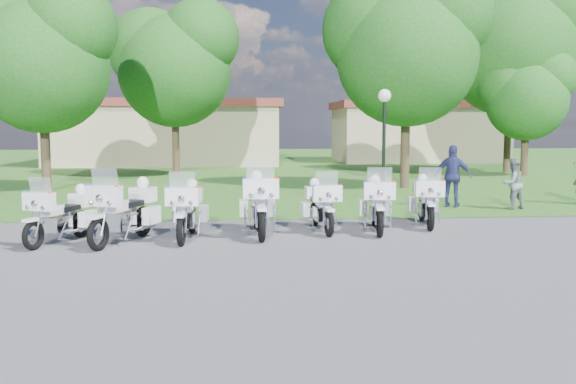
{
  "coord_description": "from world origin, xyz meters",
  "views": [
    {
      "loc": [
        -1.25,
        -14.17,
        2.6
      ],
      "look_at": [
        -0.13,
        1.2,
        0.95
      ],
      "focal_mm": 40.0,
      "sensor_mm": 36.0,
      "label": 1
    }
  ],
  "objects": [
    {
      "name": "ground",
      "position": [
        0.0,
        0.0,
        0.0
      ],
      "size": [
        100.0,
        100.0,
        0.0
      ],
      "primitive_type": "plane",
      "color": "#515156",
      "rests_on": "ground"
    },
    {
      "name": "motorcycle_6",
      "position": [
        3.46,
        1.84,
        0.64
      ],
      "size": [
        0.97,
        2.28,
        1.54
      ],
      "rotation": [
        0.0,
        0.0,
        2.99
      ],
      "color": "black",
      "rests_on": "ground"
    },
    {
      "name": "bystander_b",
      "position": [
        6.96,
        4.63,
        0.77
      ],
      "size": [
        0.89,
        0.78,
        1.55
      ],
      "primitive_type": "imported",
      "rotation": [
        0.0,
        0.0,
        -2.84
      ],
      "color": "gray",
      "rests_on": "ground"
    },
    {
      "name": "motorcycle_5",
      "position": [
        2.03,
        1.1,
        0.67
      ],
      "size": [
        0.97,
        2.37,
        1.6
      ],
      "rotation": [
        0.0,
        0.0,
        3.01
      ],
      "color": "black",
      "rests_on": "ground"
    },
    {
      "name": "tree_2",
      "position": [
        5.29,
        11.3,
        5.81
      ],
      "size": [
        6.59,
        5.62,
        8.78
      ],
      "color": "#38281C",
      "rests_on": "ground"
    },
    {
      "name": "tree_3",
      "position": [
        12.85,
        16.96,
        4.14
      ],
      "size": [
        4.7,
        4.01,
        6.26
      ],
      "color": "#38281C",
      "rests_on": "ground"
    },
    {
      "name": "tree_0",
      "position": [
        -8.82,
        11.18,
        5.24
      ],
      "size": [
        5.93,
        5.06,
        7.91
      ],
      "color": "#38281C",
      "rests_on": "ground"
    },
    {
      "name": "grass_lawn",
      "position": [
        0.0,
        27.0,
        0.0
      ],
      "size": [
        100.0,
        48.0,
        0.01
      ],
      "primitive_type": "cube",
      "color": "#22581B",
      "rests_on": "ground"
    },
    {
      "name": "lamp_post",
      "position": [
        3.62,
        7.51,
        2.87
      ],
      "size": [
        0.44,
        0.44,
        3.76
      ],
      "color": "black",
      "rests_on": "ground"
    },
    {
      "name": "building_west",
      "position": [
        -6.0,
        28.0,
        2.07
      ],
      "size": [
        14.56,
        8.32,
        4.1
      ],
      "color": "tan",
      "rests_on": "ground"
    },
    {
      "name": "bystander_c",
      "position": [
        5.3,
        5.21,
        0.96
      ],
      "size": [
        1.22,
        0.94,
        1.93
      ],
      "primitive_type": "imported",
      "rotation": [
        0.0,
        0.0,
        2.65
      ],
      "color": "navy",
      "rests_on": "ground"
    },
    {
      "name": "motorcycle_4",
      "position": [
        0.66,
        1.2,
        0.63
      ],
      "size": [
        0.85,
        2.23,
        1.5
      ],
      "rotation": [
        0.0,
        0.0,
        3.24
      ],
      "color": "black",
      "rests_on": "ground"
    },
    {
      "name": "motorcycle_3",
      "position": [
        -0.85,
        0.82,
        0.74
      ],
      "size": [
        0.9,
        2.63,
        1.76
      ],
      "rotation": [
        0.0,
        0.0,
        3.18
      ],
      "color": "black",
      "rests_on": "ground"
    },
    {
      "name": "motorcycle_2",
      "position": [
        -2.47,
        0.35,
        0.66
      ],
      "size": [
        0.85,
        2.35,
        1.58
      ],
      "rotation": [
        0.0,
        0.0,
        3.08
      ],
      "color": "black",
      "rests_on": "ground"
    },
    {
      "name": "building_east",
      "position": [
        11.0,
        30.0,
        2.07
      ],
      "size": [
        11.44,
        7.28,
        4.1
      ],
      "color": "tan",
      "rests_on": "ground"
    },
    {
      "name": "motorcycle_1",
      "position": [
        -3.8,
        -0.03,
        0.71
      ],
      "size": [
        1.39,
        2.39,
        1.69
      ],
      "rotation": [
        0.0,
        0.0,
        2.77
      ],
      "color": "black",
      "rests_on": "ground"
    },
    {
      "name": "motorcycle_0",
      "position": [
        -5.18,
        0.04,
        0.63
      ],
      "size": [
        1.26,
        2.11,
        1.5
      ],
      "rotation": [
        0.0,
        0.0,
        2.75
      ],
      "color": "black",
      "rests_on": "ground"
    },
    {
      "name": "tree_4",
      "position": [
        12.77,
        18.97,
        7.06
      ],
      "size": [
        8.0,
        6.83,
        10.67
      ],
      "color": "#38281C",
      "rests_on": "ground"
    },
    {
      "name": "tree_1",
      "position": [
        -4.52,
        17.9,
        5.68
      ],
      "size": [
        6.44,
        5.49,
        8.58
      ],
      "color": "#38281C",
      "rests_on": "ground"
    }
  ]
}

